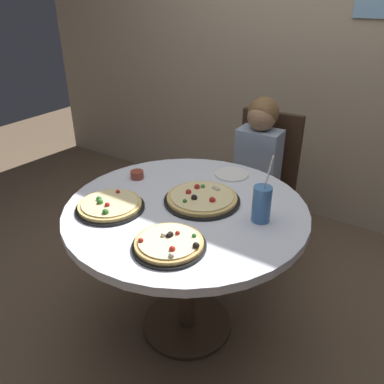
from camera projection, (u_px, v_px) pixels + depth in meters
ground_plane at (187, 324)px, 2.13m from camera, size 8.00×8.00×0.00m
wall_with_window at (317, 19)px, 2.63m from camera, size 5.20×0.14×2.90m
dining_table at (186, 226)px, 1.83m from camera, size 1.12×1.12×0.75m
chair_wooden at (262, 177)px, 2.55m from camera, size 0.41×0.41×0.95m
diner_child at (251, 195)px, 2.44m from camera, size 0.27×0.42×1.08m
pizza_veggie at (202, 198)px, 1.81m from camera, size 0.36×0.36×0.05m
pizza_cheese at (169, 244)px, 1.49m from camera, size 0.29×0.29×0.05m
pizza_pepperoni at (110, 206)px, 1.75m from camera, size 0.31×0.31×0.05m
soda_cup at (262, 204)px, 1.63m from camera, size 0.08×0.08×0.31m
sauce_bowl at (137, 175)px, 2.03m from camera, size 0.07×0.07×0.04m
plate_small at (232, 174)px, 2.07m from camera, size 0.18×0.18×0.01m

